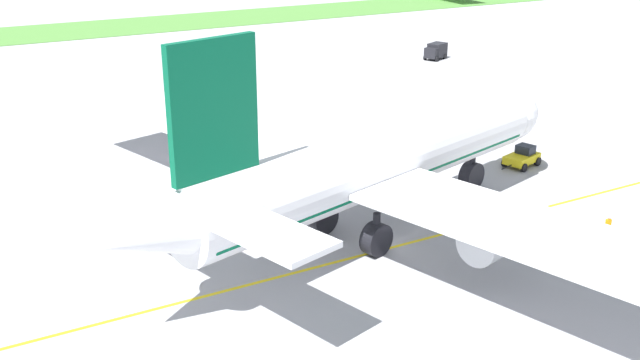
% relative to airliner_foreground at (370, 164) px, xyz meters
% --- Properties ---
extents(ground_plane, '(600.00, 600.00, 0.00)m').
position_rel_airliner_foreground_xyz_m(ground_plane, '(-0.61, -3.16, -6.24)').
color(ground_plane, '#9E9EA3').
rests_on(ground_plane, ground).
extents(apron_taxi_line, '(280.00, 0.36, 0.01)m').
position_rel_airliner_foreground_xyz_m(apron_taxi_line, '(-0.61, -3.11, -6.24)').
color(apron_taxi_line, yellow).
rests_on(apron_taxi_line, ground).
extents(grass_median_strip, '(320.00, 24.00, 0.10)m').
position_rel_airliner_foreground_xyz_m(grass_median_strip, '(-0.61, 118.95, -6.19)').
color(grass_median_strip, '#4C8438').
rests_on(grass_median_strip, ground).
extents(airliner_foreground, '(47.04, 73.73, 18.41)m').
position_rel_airliner_foreground_xyz_m(airliner_foreground, '(0.00, 0.00, 0.00)').
color(airliner_foreground, white).
rests_on(airliner_foreground, ground).
extents(pushback_tug, '(5.89, 3.51, 2.18)m').
position_rel_airliner_foreground_xyz_m(pushback_tug, '(23.62, 6.50, -5.25)').
color(pushback_tug, yellow).
rests_on(pushback_tug, ground).
extents(ground_crew_wingwalker_port, '(0.58, 0.33, 1.68)m').
position_rel_airliner_foreground_xyz_m(ground_crew_wingwalker_port, '(17.41, -10.04, -5.22)').
color(ground_crew_wingwalker_port, black).
rests_on(ground_crew_wingwalker_port, ground).
extents(service_truck_baggage_loader, '(4.94, 3.96, 2.80)m').
position_rel_airliner_foreground_xyz_m(service_truck_baggage_loader, '(50.57, 56.02, -4.72)').
color(service_truck_baggage_loader, black).
rests_on(service_truck_baggage_loader, ground).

